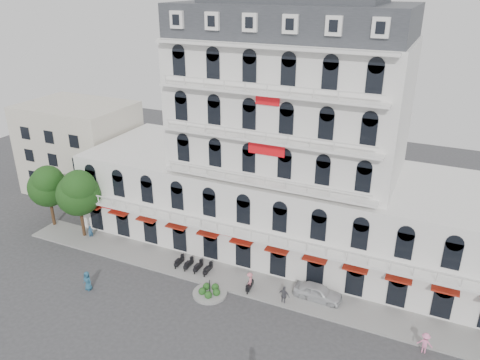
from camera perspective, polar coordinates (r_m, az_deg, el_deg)
name	(u,v)px	position (r m, az deg, el deg)	size (l,w,h in m)	color
ground	(208,347)	(39.65, -3.95, -19.60)	(120.00, 120.00, 0.00)	#38383A
sidewalk	(252,284)	(45.86, 1.50, -12.58)	(53.00, 4.00, 0.16)	gray
main_building	(287,158)	(48.64, 5.81, 2.74)	(45.00, 15.00, 25.80)	silver
flank_building_west	(81,148)	(66.77, -18.84, 3.74)	(14.00, 10.00, 12.00)	beige
traffic_island	(210,292)	(44.64, -3.70, -13.48)	(3.20, 3.20, 1.60)	gray
parked_scooter_row	(194,270)	(48.13, -5.69, -10.88)	(4.40, 1.80, 1.10)	black
tree_west_outer	(48,185)	(57.76, -22.40, -0.51)	(4.50, 4.48, 7.76)	#382314
tree_west_inner	(78,191)	(53.93, -19.13, -1.29)	(4.76, 4.76, 8.25)	#382314
parked_car	(318,292)	(44.27, 9.47, -13.35)	(1.79, 4.44, 1.51)	silver
rider_center	(250,282)	(44.55, 1.20, -12.27)	(0.66, 1.70, 2.00)	black
pedestrian_left	(87,281)	(46.97, -18.10, -11.61)	(0.95, 0.62, 1.94)	#24526D
pedestrian_mid	(284,295)	(43.23, 5.40, -13.83)	(1.09, 0.45, 1.86)	#535259
pedestrian_right	(425,343)	(41.11, 21.62, -18.00)	(1.18, 0.68, 1.82)	pink
pedestrian_far	(91,232)	(55.47, -17.74, -6.08)	(0.56, 0.37, 1.54)	#285178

